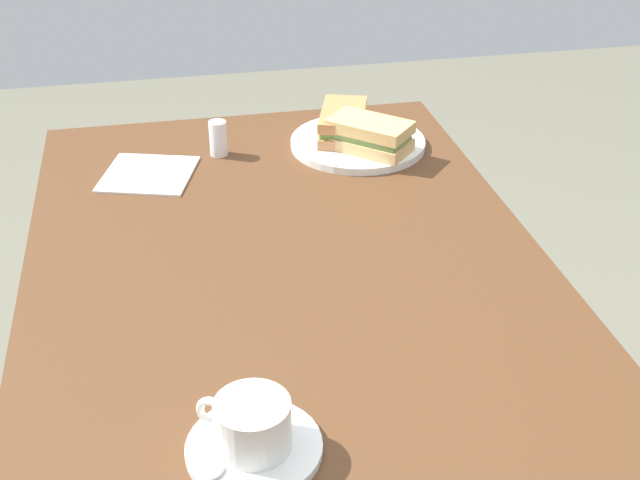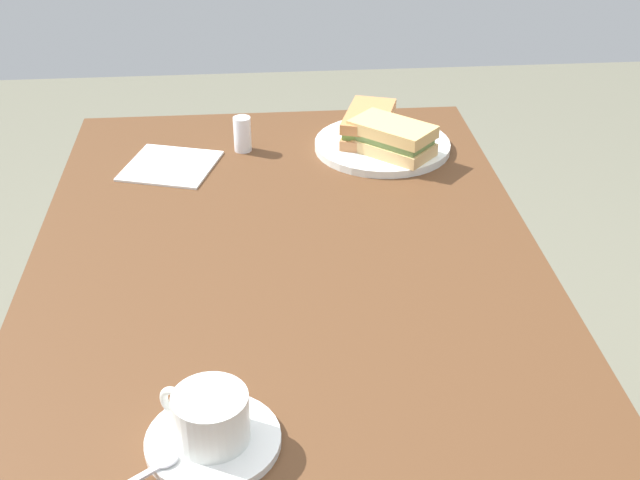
# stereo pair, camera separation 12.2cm
# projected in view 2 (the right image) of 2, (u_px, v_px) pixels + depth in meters

# --- Properties ---
(dining_table) EXTENTS (1.23, 0.76, 0.77)m
(dining_table) POSITION_uv_depth(u_px,v_px,m) (291.00, 350.00, 1.26)
(dining_table) COLOR #53331C
(dining_table) RESTS_ON ground_plane
(sandwich_plate) EXTENTS (0.25, 0.25, 0.01)m
(sandwich_plate) POSITION_uv_depth(u_px,v_px,m) (382.00, 145.00, 1.56)
(sandwich_plate) COLOR white
(sandwich_plate) RESTS_ON dining_table
(sandwich_front) EXTENTS (0.17, 0.12, 0.05)m
(sandwich_front) POSITION_uv_depth(u_px,v_px,m) (369.00, 124.00, 1.56)
(sandwich_front) COLOR #BE7D4E
(sandwich_front) RESTS_ON sandwich_plate
(sandwich_back) EXTENTS (0.16, 0.16, 0.06)m
(sandwich_back) POSITION_uv_depth(u_px,v_px,m) (392.00, 138.00, 1.50)
(sandwich_back) COLOR tan
(sandwich_back) RESTS_ON sandwich_plate
(coffee_saucer) EXTENTS (0.15, 0.15, 0.01)m
(coffee_saucer) POSITION_uv_depth(u_px,v_px,m) (213.00, 441.00, 0.91)
(coffee_saucer) COLOR white
(coffee_saucer) RESTS_ON dining_table
(coffee_cup) EXTENTS (0.08, 0.10, 0.06)m
(coffee_cup) POSITION_uv_depth(u_px,v_px,m) (210.00, 415.00, 0.89)
(coffee_cup) COLOR white
(coffee_cup) RESTS_ON coffee_saucer
(spoon) EXTENTS (0.07, 0.09, 0.01)m
(spoon) POSITION_uv_depth(u_px,v_px,m) (151.00, 470.00, 0.86)
(spoon) COLOR silver
(spoon) RESTS_ON coffee_saucer
(napkin) EXTENTS (0.19, 0.19, 0.00)m
(napkin) POSITION_uv_depth(u_px,v_px,m) (170.00, 166.00, 1.50)
(napkin) COLOR white
(napkin) RESTS_ON dining_table
(salt_shaker) EXTENTS (0.03, 0.03, 0.06)m
(salt_shaker) POSITION_uv_depth(u_px,v_px,m) (242.00, 134.00, 1.54)
(salt_shaker) COLOR silver
(salt_shaker) RESTS_ON dining_table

